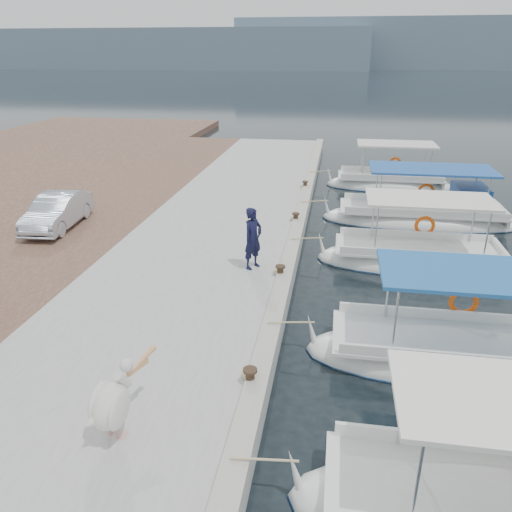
{
  "coord_description": "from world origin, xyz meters",
  "views": [
    {
      "loc": [
        1.03,
        -11.32,
        6.43
      ],
      "look_at": [
        -1.0,
        1.21,
        1.2
      ],
      "focal_mm": 35.0,
      "sensor_mm": 36.0,
      "label": 1
    }
  ],
  "objects_px": {
    "parked_car": "(57,211)",
    "pelican": "(112,403)",
    "fishing_caique_b": "(454,358)",
    "fishing_caique_e": "(389,185)",
    "fishing_caique_c": "(417,261)",
    "fishing_caique_d": "(423,218)",
    "fisherman": "(253,238)"
  },
  "relations": [
    {
      "from": "fishing_caique_b",
      "to": "fishing_caique_c",
      "type": "relative_size",
      "value": 1.02
    },
    {
      "from": "pelican",
      "to": "fisherman",
      "type": "bearing_deg",
      "value": 81.27
    },
    {
      "from": "fishing_caique_b",
      "to": "parked_car",
      "type": "relative_size",
      "value": 1.8
    },
    {
      "from": "fisherman",
      "to": "fishing_caique_d",
      "type": "bearing_deg",
      "value": -9.23
    },
    {
      "from": "fishing_caique_b",
      "to": "pelican",
      "type": "distance_m",
      "value": 7.35
    },
    {
      "from": "fishing_caique_e",
      "to": "parked_car",
      "type": "height_order",
      "value": "fishing_caique_e"
    },
    {
      "from": "fishing_caique_b",
      "to": "pelican",
      "type": "relative_size",
      "value": 4.13
    },
    {
      "from": "fishing_caique_e",
      "to": "pelican",
      "type": "distance_m",
      "value": 20.39
    },
    {
      "from": "fishing_caique_c",
      "to": "fisherman",
      "type": "height_order",
      "value": "fisherman"
    },
    {
      "from": "fishing_caique_d",
      "to": "parked_car",
      "type": "xyz_separation_m",
      "value": [
        -13.39,
        -4.18,
        0.91
      ]
    },
    {
      "from": "fishing_caique_c",
      "to": "parked_car",
      "type": "bearing_deg",
      "value": 178.72
    },
    {
      "from": "fishing_caique_d",
      "to": "fisherman",
      "type": "distance_m",
      "value": 8.94
    },
    {
      "from": "fishing_caique_e",
      "to": "parked_car",
      "type": "xyz_separation_m",
      "value": [
        -12.52,
        -9.76,
        0.97
      ]
    },
    {
      "from": "fishing_caique_b",
      "to": "parked_car",
      "type": "bearing_deg",
      "value": 155.12
    },
    {
      "from": "fisherman",
      "to": "fishing_caique_c",
      "type": "bearing_deg",
      "value": -34.37
    },
    {
      "from": "fishing_caique_b",
      "to": "fishing_caique_e",
      "type": "distance_m",
      "value": 15.62
    },
    {
      "from": "fishing_caique_c",
      "to": "parked_car",
      "type": "height_order",
      "value": "fishing_caique_c"
    },
    {
      "from": "parked_car",
      "to": "fishing_caique_d",
      "type": "bearing_deg",
      "value": 12.66
    },
    {
      "from": "fishing_caique_d",
      "to": "parked_car",
      "type": "distance_m",
      "value": 14.06
    },
    {
      "from": "parked_car",
      "to": "pelican",
      "type": "bearing_deg",
      "value": -61.01
    },
    {
      "from": "fishing_caique_c",
      "to": "fisherman",
      "type": "xyz_separation_m",
      "value": [
        -5.01,
        -2.19,
        1.29
      ]
    },
    {
      "from": "fishing_caique_e",
      "to": "pelican",
      "type": "height_order",
      "value": "fishing_caique_e"
    },
    {
      "from": "fishing_caique_b",
      "to": "parked_car",
      "type": "distance_m",
      "value": 13.97
    },
    {
      "from": "fishing_caique_d",
      "to": "fishing_caique_e",
      "type": "distance_m",
      "value": 5.64
    },
    {
      "from": "fishing_caique_c",
      "to": "fisherman",
      "type": "relative_size",
      "value": 3.51
    },
    {
      "from": "fishing_caique_c",
      "to": "fishing_caique_e",
      "type": "bearing_deg",
      "value": 90.29
    },
    {
      "from": "fisherman",
      "to": "parked_car",
      "type": "bearing_deg",
      "value": 103.85
    },
    {
      "from": "fishing_caique_b",
      "to": "fisherman",
      "type": "bearing_deg",
      "value": 146.35
    },
    {
      "from": "fishing_caique_c",
      "to": "parked_car",
      "type": "xyz_separation_m",
      "value": [
        -12.57,
        0.28,
        0.97
      ]
    },
    {
      "from": "pelican",
      "to": "fishing_caique_c",
      "type": "bearing_deg",
      "value": 56.93
    },
    {
      "from": "fishing_caique_e",
      "to": "fisherman",
      "type": "xyz_separation_m",
      "value": [
        -4.96,
        -12.23,
        1.29
      ]
    },
    {
      "from": "parked_car",
      "to": "fishing_caique_e",
      "type": "bearing_deg",
      "value": 33.25
    }
  ]
}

